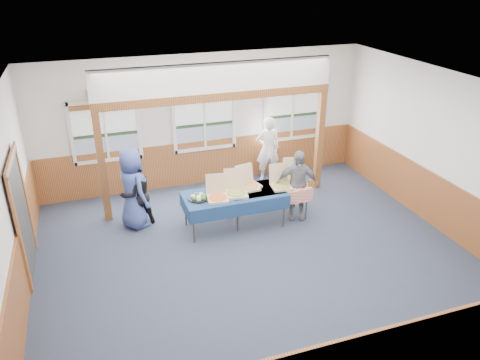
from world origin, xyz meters
name	(u,v)px	position (x,y,z in m)	size (l,w,h in m)	color
floor	(254,255)	(0.00, 0.00, 0.00)	(8.00, 8.00, 0.00)	#2A3145
ceiling	(256,88)	(0.00, 0.00, 3.20)	(8.00, 8.00, 0.00)	white
wall_back	(204,121)	(0.00, 3.50, 1.60)	(8.00, 8.00, 0.00)	silver
wall_front	(365,302)	(0.00, -3.50, 1.60)	(8.00, 8.00, 0.00)	silver
wall_left	(7,214)	(-4.00, 0.00, 1.60)	(8.00, 8.00, 0.00)	silver
wall_right	(441,151)	(4.00, 0.00, 1.60)	(8.00, 8.00, 0.00)	silver
wainscot_back	(206,161)	(0.00, 3.48, 0.55)	(7.98, 0.05, 1.10)	brown
wainscot_left	(22,271)	(-3.98, 0.00, 0.55)	(0.05, 6.98, 1.10)	brown
wainscot_right	(431,198)	(3.98, 0.00, 0.55)	(0.05, 6.98, 1.10)	brown
cased_opening	(21,217)	(-3.96, 0.90, 1.05)	(0.06, 1.30, 2.10)	#313131
window_left	(105,128)	(-2.30, 3.46, 1.68)	(1.56, 0.10, 1.46)	white
window_mid	(204,118)	(0.00, 3.46, 1.68)	(1.56, 0.10, 1.46)	white
window_right	(292,109)	(2.30, 3.46, 1.68)	(1.56, 0.10, 1.46)	white
post_left	(102,168)	(-2.50, 2.30, 1.20)	(0.15, 0.15, 2.40)	brown
post_right	(319,141)	(2.50, 2.30, 1.20)	(0.15, 0.15, 2.40)	brown
cross_beam	(217,97)	(0.00, 2.30, 2.49)	(5.15, 0.18, 0.18)	brown
table_left	(234,196)	(-0.01, 1.15, 0.71)	(2.29, 1.76, 0.76)	#313131
table_right	(268,190)	(0.76, 1.21, 0.70)	(1.75, 0.80, 0.76)	#313131
pizza_box_a	(217,196)	(-0.40, 1.04, 0.82)	(0.47, 0.55, 0.44)	tan
pizza_box_b	(248,185)	(0.34, 1.31, 0.82)	(0.43, 0.51, 0.43)	tan
pizza_box_c	(236,191)	(0.02, 1.11, 0.83)	(0.51, 0.59, 0.47)	tan
pizza_box_d	(249,183)	(0.40, 1.40, 0.82)	(0.48, 0.54, 0.42)	tan
pizza_box_e	(281,184)	(1.01, 1.13, 0.82)	(0.45, 0.53, 0.44)	tan
pizza_box_f	(294,177)	(1.42, 1.35, 0.82)	(0.48, 0.55, 0.44)	tan
veggie_tray	(199,198)	(-0.76, 1.15, 0.79)	(0.42, 0.42, 0.10)	black
drink_glass	(310,183)	(1.61, 0.96, 0.83)	(0.07, 0.07, 0.15)	#935D18
woman_white	(268,149)	(1.51, 3.10, 0.83)	(0.61, 0.40, 1.66)	white
woman_black	(136,194)	(-1.90, 1.86, 0.72)	(0.70, 0.55, 1.45)	black
man_blue	(133,189)	(-1.97, 1.83, 0.86)	(0.84, 0.55, 1.72)	#3D4F99
person_grey	(297,185)	(1.36, 1.08, 0.77)	(0.91, 0.38, 1.55)	gray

